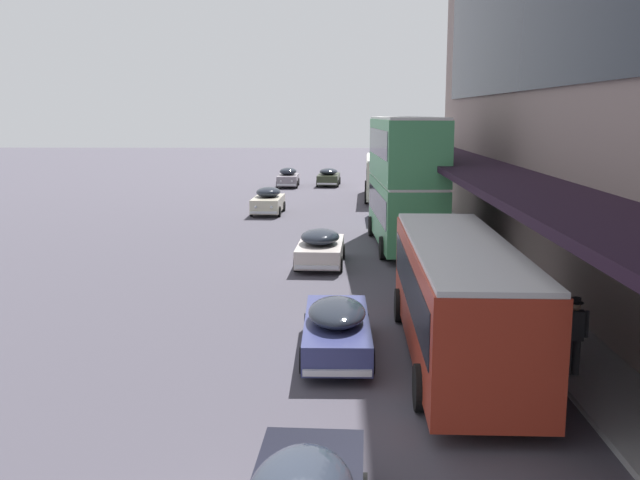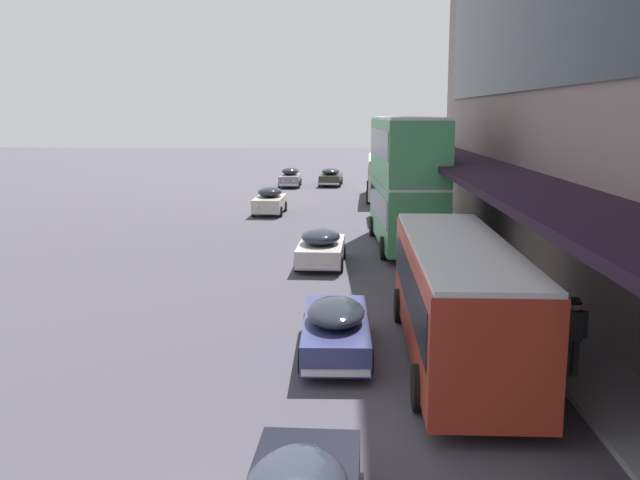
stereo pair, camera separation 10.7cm
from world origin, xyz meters
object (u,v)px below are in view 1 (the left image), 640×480
(transit_bus_kerbside_rear, at_px, (384,174))
(sedan_second_near, at_px, (268,201))
(sedan_trailing_mid, at_px, (337,327))
(pedestrian_at_kerb, at_px, (574,332))
(transit_bus_kerbside_far, at_px, (405,178))
(sedan_second_mid, at_px, (288,177))
(sedan_lead_mid, at_px, (329,177))
(fire_hydrant, at_px, (543,315))
(vw_van, at_px, (388,201))
(sedan_oncoming_front, at_px, (320,247))
(transit_bus_kerbside_front, at_px, (459,293))

(transit_bus_kerbside_rear, xyz_separation_m, sedan_second_near, (-7.65, -8.18, -0.96))
(sedan_trailing_mid, distance_m, pedestrian_at_kerb, 5.80)
(transit_bus_kerbside_far, height_order, sedan_second_near, transit_bus_kerbside_far)
(transit_bus_kerbside_far, xyz_separation_m, sedan_second_mid, (-7.38, 27.59, -2.46))
(transit_bus_kerbside_rear, relative_size, sedan_lead_mid, 2.28)
(fire_hydrant, bearing_deg, sedan_second_mid, 104.09)
(sedan_second_mid, distance_m, pedestrian_at_kerb, 45.47)
(sedan_lead_mid, relative_size, sedan_second_near, 1.05)
(sedan_trailing_mid, bearing_deg, vw_van, 83.04)
(transit_bus_kerbside_rear, relative_size, sedan_oncoming_front, 2.26)
(fire_hydrant, bearing_deg, sedan_lead_mid, 99.21)
(sedan_lead_mid, xyz_separation_m, vw_van, (3.76, -19.68, 0.34))
(sedan_trailing_mid, distance_m, sedan_second_near, 26.46)
(transit_bus_kerbside_far, xyz_separation_m, pedestrian_at_kerb, (2.42, -16.81, -2.07))
(transit_bus_kerbside_front, distance_m, vw_van, 24.40)
(vw_van, bearing_deg, sedan_second_mid, 111.06)
(sedan_lead_mid, height_order, vw_van, vw_van)
(pedestrian_at_kerb, distance_m, fire_hydrant, 3.90)
(sedan_trailing_mid, bearing_deg, pedestrian_at_kerb, -17.48)
(pedestrian_at_kerb, bearing_deg, sedan_second_mid, 102.44)
(sedan_second_mid, bearing_deg, sedan_oncoming_front, -83.57)
(sedan_second_near, bearing_deg, vw_van, -16.38)
(sedan_trailing_mid, distance_m, vw_van, 24.15)
(transit_bus_kerbside_front, relative_size, transit_bus_kerbside_rear, 0.98)
(transit_bus_kerbside_far, height_order, sedan_oncoming_front, transit_bus_kerbside_far)
(transit_bus_kerbside_front, xyz_separation_m, transit_bus_kerbside_rear, (0.27, 34.71, 0.00))
(sedan_oncoming_front, relative_size, sedan_second_mid, 1.08)
(sedan_trailing_mid, bearing_deg, transit_bus_kerbside_front, -8.05)
(fire_hydrant, bearing_deg, pedestrian_at_kerb, -95.81)
(transit_bus_kerbside_rear, height_order, sedan_second_mid, transit_bus_kerbside_rear)
(sedan_trailing_mid, bearing_deg, transit_bus_kerbside_far, 78.38)
(sedan_trailing_mid, bearing_deg, sedan_second_mid, 95.72)
(sedan_second_near, relative_size, fire_hydrant, 6.14)
(sedan_second_mid, height_order, pedestrian_at_kerb, pedestrian_at_kerb)
(sedan_second_near, distance_m, pedestrian_at_kerb, 29.54)
(transit_bus_kerbside_front, relative_size, sedan_second_mid, 2.38)
(transit_bus_kerbside_rear, bearing_deg, transit_bus_kerbside_far, -90.62)
(transit_bus_kerbside_front, relative_size, sedan_trailing_mid, 2.03)
(sedan_second_mid, bearing_deg, sedan_second_near, -90.25)
(transit_bus_kerbside_rear, bearing_deg, vw_van, -92.12)
(sedan_lead_mid, bearing_deg, transit_bus_kerbside_front, -84.98)
(sedan_trailing_mid, relative_size, fire_hydrant, 7.15)
(sedan_second_near, relative_size, vw_van, 0.94)
(sedan_lead_mid, xyz_separation_m, fire_hydrant, (6.74, -41.56, -0.26))
(transit_bus_kerbside_front, distance_m, pedestrian_at_kerb, 2.86)
(transit_bus_kerbside_front, height_order, vw_van, transit_bus_kerbside_front)
(vw_van, height_order, fire_hydrant, vw_van)
(sedan_second_near, bearing_deg, sedan_trailing_mid, -80.55)
(sedan_second_mid, xyz_separation_m, sedan_trailing_mid, (4.28, -42.66, -0.06))
(sedan_second_near, height_order, fire_hydrant, sedan_second_near)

